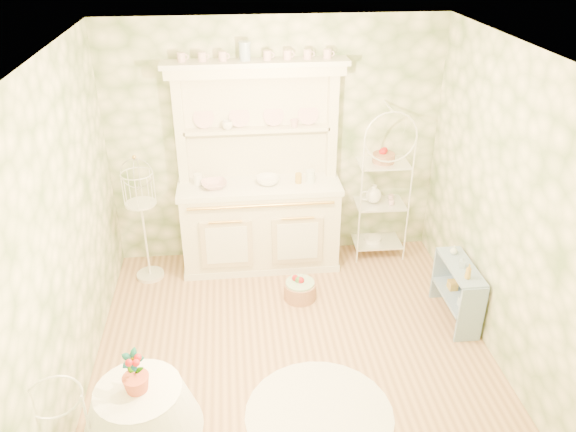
{
  "coord_description": "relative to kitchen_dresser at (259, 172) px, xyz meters",
  "views": [
    {
      "loc": [
        -0.48,
        -3.95,
        3.55
      ],
      "look_at": [
        0.0,
        0.5,
        1.15
      ],
      "focal_mm": 35.0,
      "sensor_mm": 36.0,
      "label": 1
    }
  ],
  "objects": [
    {
      "name": "birdcage_stand",
      "position": [
        -1.25,
        -0.14,
        -0.47
      ],
      "size": [
        0.33,
        0.33,
        1.35
      ],
      "primitive_type": "cube",
      "rotation": [
        0.0,
        0.0,
        0.03
      ],
      "color": "white",
      "rests_on": "floor"
    },
    {
      "name": "floor_basket",
      "position": [
        0.36,
        -0.71,
        -1.02
      ],
      "size": [
        0.4,
        0.4,
        0.25
      ],
      "primitive_type": "cylinder",
      "rotation": [
        0.0,
        0.0,
        0.04
      ],
      "color": "#AF795B",
      "rests_on": "floor"
    },
    {
      "name": "bottle_amber",
      "position": [
        1.81,
        -1.41,
        -0.46
      ],
      "size": [
        0.06,
        0.06,
        0.15
      ],
      "primitive_type": "imported",
      "rotation": [
        0.0,
        0.0,
        -0.1
      ],
      "color": "#AE8A34",
      "rests_on": "side_shelf"
    },
    {
      "name": "round_table",
      "position": [
        -1.0,
        -2.58,
        -0.76
      ],
      "size": [
        0.86,
        0.86,
        0.76
      ],
      "primitive_type": "cylinder",
      "rotation": [
        0.0,
        0.0,
        0.27
      ],
      "color": "white",
      "rests_on": "floor"
    },
    {
      "name": "bakers_rack",
      "position": [
        1.37,
        0.1,
        -0.24
      ],
      "size": [
        0.57,
        0.41,
        1.8
      ],
      "primitive_type": "cube",
      "rotation": [
        0.0,
        0.0,
        -0.02
      ],
      "color": "white",
      "rests_on": "floor"
    },
    {
      "name": "bottle_blue",
      "position": [
        1.83,
        -1.22,
        -0.49
      ],
      "size": [
        0.07,
        0.07,
        0.11
      ],
      "primitive_type": "imported",
      "rotation": [
        0.0,
        0.0,
        -0.34
      ],
      "color": "#93ADC1",
      "rests_on": "side_shelf"
    },
    {
      "name": "wall_back",
      "position": [
        0.2,
        0.28,
        0.21
      ],
      "size": [
        3.6,
        3.6,
        0.0
      ],
      "primitive_type": "plane",
      "color": "#F9EEC9",
      "rests_on": "floor"
    },
    {
      "name": "cup_left",
      "position": [
        -0.31,
        0.16,
        0.47
      ],
      "size": [
        0.15,
        0.15,
        0.09
      ],
      "primitive_type": "imported",
      "rotation": [
        0.0,
        0.0,
        -0.37
      ],
      "color": "white",
      "rests_on": "kitchen_dresser"
    },
    {
      "name": "ceiling",
      "position": [
        0.2,
        -1.52,
        1.56
      ],
      "size": [
        3.6,
        3.6,
        0.0
      ],
      "primitive_type": "plane",
      "color": "white",
      "rests_on": "floor"
    },
    {
      "name": "side_shelf",
      "position": [
        1.84,
        -1.2,
        -0.83
      ],
      "size": [
        0.3,
        0.74,
        0.62
      ],
      "primitive_type": "cube",
      "rotation": [
        0.0,
        0.0,
        -0.04
      ],
      "color": "#7F9AB8",
      "rests_on": "floor"
    },
    {
      "name": "bowl_white",
      "position": [
        0.09,
        -0.01,
        -0.13
      ],
      "size": [
        0.26,
        0.26,
        0.08
      ],
      "primitive_type": "imported",
      "rotation": [
        0.0,
        0.0,
        -0.04
      ],
      "color": "white",
      "rests_on": "kitchen_dresser"
    },
    {
      "name": "cup_right",
      "position": [
        0.39,
        0.15,
        0.47
      ],
      "size": [
        0.12,
        0.12,
        0.08
      ],
      "primitive_type": "imported",
      "rotation": [
        0.0,
        0.0,
        -0.41
      ],
      "color": "white",
      "rests_on": "kitchen_dresser"
    },
    {
      "name": "potted_geranium",
      "position": [
        -1.0,
        -2.54,
        -0.3
      ],
      "size": [
        0.18,
        0.14,
        0.3
      ],
      "primitive_type": "imported",
      "rotation": [
        0.0,
        0.0,
        -0.21
      ],
      "color": "#3F7238",
      "rests_on": "round_table"
    },
    {
      "name": "wall_front",
      "position": [
        0.2,
        -3.32,
        0.21
      ],
      "size": [
        3.6,
        3.6,
        0.0
      ],
      "primitive_type": "plane",
      "color": "#F9EEC9",
      "rests_on": "floor"
    },
    {
      "name": "bowl_floral",
      "position": [
        -0.48,
        -0.04,
        -0.13
      ],
      "size": [
        0.31,
        0.31,
        0.07
      ],
      "primitive_type": "imported",
      "rotation": [
        0.0,
        0.0,
        0.15
      ],
      "color": "white",
      "rests_on": "kitchen_dresser"
    },
    {
      "name": "wall_right",
      "position": [
        2.0,
        -1.52,
        0.21
      ],
      "size": [
        3.6,
        3.6,
        0.0
      ],
      "primitive_type": "plane",
      "color": "#F9EEC9",
      "rests_on": "floor"
    },
    {
      "name": "kitchen_dresser",
      "position": [
        0.0,
        0.0,
        0.0
      ],
      "size": [
        1.87,
        0.61,
        2.29
      ],
      "primitive_type": "cube",
      "color": "white",
      "rests_on": "floor"
    },
    {
      "name": "lace_rug",
      "position": [
        0.32,
        -2.29,
        -1.14
      ],
      "size": [
        1.31,
        1.31,
        0.01
      ],
      "primitive_type": "cylinder",
      "rotation": [
        0.0,
        0.0,
        0.09
      ],
      "color": "white",
      "rests_on": "floor"
    },
    {
      "name": "wall_left",
      "position": [
        -1.6,
        -1.52,
        0.21
      ],
      "size": [
        3.6,
        3.6,
        0.0
      ],
      "primitive_type": "plane",
      "color": "#F9EEC9",
      "rests_on": "floor"
    },
    {
      "name": "floor",
      "position": [
        0.2,
        -1.52,
        -1.15
      ],
      "size": [
        3.6,
        3.6,
        0.0
      ],
      "primitive_type": "plane",
      "color": "tan",
      "rests_on": "ground"
    },
    {
      "name": "bottle_glass",
      "position": [
        1.84,
        -0.99,
        -0.5
      ],
      "size": [
        0.08,
        0.08,
        0.09
      ],
      "primitive_type": "imported",
      "rotation": [
        0.0,
        0.0,
        -0.1
      ],
      "color": "silver",
      "rests_on": "side_shelf"
    }
  ]
}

